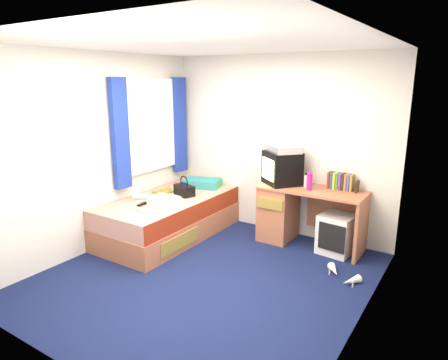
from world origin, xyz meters
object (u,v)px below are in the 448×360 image
Objects in this scene: picture_frame at (357,186)px; towel at (164,201)px; crt_tv at (282,168)px; vcr at (283,148)px; desk at (291,211)px; water_bottle at (141,196)px; bed at (169,217)px; white_heels at (342,275)px; pillow at (202,183)px; pink_water_bottle at (309,182)px; aerosol_can at (306,181)px; magazine at (164,192)px; colour_swatch_fan at (142,211)px; storage_cube at (337,234)px; remote_control at (142,204)px; handbag at (184,190)px.

picture_frame is 0.42× the size of towel.
crt_tv is 1.74× the size of towel.
towel is at bearing -95.58° from vcr.
water_bottle is at bearing -150.09° from desk.
picture_frame is (0.78, 0.14, 0.41)m from desk.
bed reaches higher than white_heels.
pink_water_bottle is (1.65, -0.03, 0.25)m from pillow.
vcr reaches higher than aerosol_can.
magazine is at bearing -165.80° from pink_water_bottle.
bed is 0.68m from colour_swatch_fan.
remote_control is at bearing -145.51° from storage_cube.
colour_swatch_fan is 1.38× the size of remote_control.
pillow is 1.12m from remote_control.
handbag is 0.78× the size of white_heels.
pillow is 2.44m from white_heels.
handbag is at bearing -116.47° from crt_tv.
picture_frame is 2.37m from towel.
desk is (1.45, 0.74, 0.14)m from bed.
desk is at bearing -177.68° from storage_cube.
handbag is 0.81m from colour_swatch_fan.
magazine is (-2.30, -0.52, 0.30)m from storage_cube.
storage_cube is 2.43m from remote_control.
white_heels is at bearing 5.71° from crt_tv.
crt_tv is at bearing -176.77° from storage_cube.
remote_control is 2.52m from white_heels.
pillow is 0.98m from towel.
vcr is 2.91× the size of remote_control.
magazine is 0.62m from remote_control.
crt_tv is at bearing 168.63° from pink_water_bottle.
water_bottle is at bearing -155.92° from picture_frame.
desk is 1.65m from towel.
aerosol_can is 0.80× the size of water_bottle.
desk is 0.89m from picture_frame.
picture_frame reaches higher than white_heels.
crt_tv is (1.24, 0.06, 0.37)m from pillow.
picture_frame reaches higher than water_bottle.
handbag reaches higher than remote_control.
remote_control is at bearing -98.73° from bed.
colour_swatch_fan is at bearing -137.91° from aerosol_can.
handbag is 1.17× the size of magazine.
bed is 3.46× the size of crt_tv.
colour_swatch_fan is at bearing -89.59° from vcr.
pillow is 1.57× the size of handbag.
storage_cube is at bearing 4.86° from pink_water_bottle.
towel is 1.66× the size of water_bottle.
towel reaches higher than white_heels.
handbag is 0.65m from remote_control.
white_heels is at bearing -37.00° from desk.
pillow reaches higher than white_heels.
handbag is at bearing -157.54° from desk.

